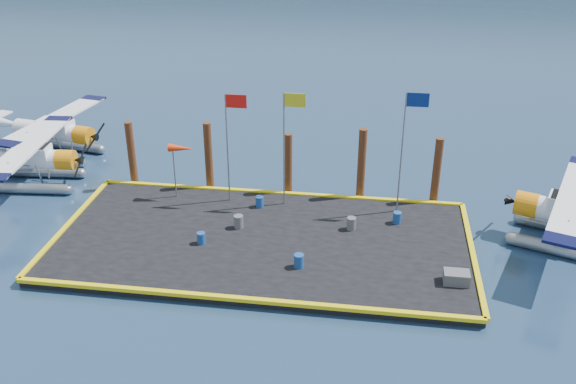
# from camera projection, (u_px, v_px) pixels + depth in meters

# --- Properties ---
(ground) EXTENTS (4000.00, 4000.00, 0.00)m
(ground) POSITION_uv_depth(u_px,v_px,m) (263.00, 246.00, 31.44)
(ground) COLOR navy
(ground) RESTS_ON ground
(dock) EXTENTS (20.00, 10.00, 0.40)m
(dock) POSITION_uv_depth(u_px,v_px,m) (263.00, 242.00, 31.35)
(dock) COLOR black
(dock) RESTS_ON ground
(dock_bumpers) EXTENTS (20.25, 10.25, 0.18)m
(dock_bumpers) POSITION_uv_depth(u_px,v_px,m) (262.00, 237.00, 31.22)
(dock_bumpers) COLOR yellow
(dock_bumpers) RESTS_ON dock
(seaplane_b) EXTENTS (8.71, 9.60, 3.40)m
(seaplane_b) POSITION_uv_depth(u_px,v_px,m) (26.00, 161.00, 36.92)
(seaplane_b) COLOR gray
(seaplane_b) RESTS_ON ground
(seaplane_c) EXTENTS (8.81, 9.64, 3.41)m
(seaplane_c) POSITION_uv_depth(u_px,v_px,m) (52.00, 134.00, 40.84)
(seaplane_c) COLOR gray
(seaplane_c) RESTS_ON ground
(drum_0) EXTENTS (0.48, 0.48, 0.67)m
(drum_0) POSITION_uv_depth(u_px,v_px,m) (239.00, 222.00, 32.09)
(drum_0) COLOR #535357
(drum_0) RESTS_ON dock
(drum_1) EXTENTS (0.46, 0.46, 0.65)m
(drum_1) POSITION_uv_depth(u_px,v_px,m) (299.00, 261.00, 28.88)
(drum_1) COLOR navy
(drum_1) RESTS_ON dock
(drum_2) EXTENTS (0.46, 0.46, 0.65)m
(drum_2) POSITION_uv_depth(u_px,v_px,m) (351.00, 223.00, 31.94)
(drum_2) COLOR #535357
(drum_2) RESTS_ON dock
(drum_3) EXTENTS (0.41, 0.41, 0.57)m
(drum_3) POSITION_uv_depth(u_px,v_px,m) (201.00, 238.00, 30.75)
(drum_3) COLOR navy
(drum_3) RESTS_ON dock
(drum_4) EXTENTS (0.43, 0.43, 0.61)m
(drum_4) POSITION_uv_depth(u_px,v_px,m) (397.00, 218.00, 32.53)
(drum_4) COLOR navy
(drum_4) RESTS_ON dock
(drum_5) EXTENTS (0.43, 0.43, 0.60)m
(drum_5) POSITION_uv_depth(u_px,v_px,m) (260.00, 202.00, 34.12)
(drum_5) COLOR navy
(drum_5) RESTS_ON dock
(crate) EXTENTS (1.11, 0.74, 0.55)m
(crate) POSITION_uv_depth(u_px,v_px,m) (456.00, 277.00, 27.78)
(crate) COLOR #535357
(crate) RESTS_ON dock
(flagpole_red) EXTENTS (1.14, 0.08, 6.00)m
(flagpole_red) POSITION_uv_depth(u_px,v_px,m) (231.00, 132.00, 33.13)
(flagpole_red) COLOR gray
(flagpole_red) RESTS_ON dock
(flagpole_yellow) EXTENTS (1.14, 0.08, 6.20)m
(flagpole_yellow) POSITION_uv_depth(u_px,v_px,m) (288.00, 133.00, 32.70)
(flagpole_yellow) COLOR gray
(flagpole_yellow) RESTS_ON dock
(flagpole_blue) EXTENTS (1.14, 0.08, 6.50)m
(flagpole_blue) POSITION_uv_depth(u_px,v_px,m) (407.00, 136.00, 31.86)
(flagpole_blue) COLOR gray
(flagpole_blue) RESTS_ON dock
(windsock) EXTENTS (1.40, 0.44, 3.12)m
(windsock) POSITION_uv_depth(u_px,v_px,m) (181.00, 150.00, 34.00)
(windsock) COLOR gray
(windsock) RESTS_ON dock
(piling_0) EXTENTS (0.44, 0.44, 4.00)m
(piling_0) POSITION_uv_depth(u_px,v_px,m) (132.00, 155.00, 36.41)
(piling_0) COLOR #442213
(piling_0) RESTS_ON ground
(piling_1) EXTENTS (0.44, 0.44, 4.20)m
(piling_1) POSITION_uv_depth(u_px,v_px,m) (209.00, 158.00, 35.79)
(piling_1) COLOR #442213
(piling_1) RESTS_ON ground
(piling_2) EXTENTS (0.44, 0.44, 3.80)m
(piling_2) POSITION_uv_depth(u_px,v_px,m) (288.00, 166.00, 35.31)
(piling_2) COLOR #442213
(piling_2) RESTS_ON ground
(piling_3) EXTENTS (0.44, 0.44, 4.30)m
(piling_3) POSITION_uv_depth(u_px,v_px,m) (361.00, 166.00, 34.69)
(piling_3) COLOR #442213
(piling_3) RESTS_ON ground
(piling_4) EXTENTS (0.44, 0.44, 4.00)m
(piling_4) POSITION_uv_depth(u_px,v_px,m) (436.00, 173.00, 34.24)
(piling_4) COLOR #442213
(piling_4) RESTS_ON ground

